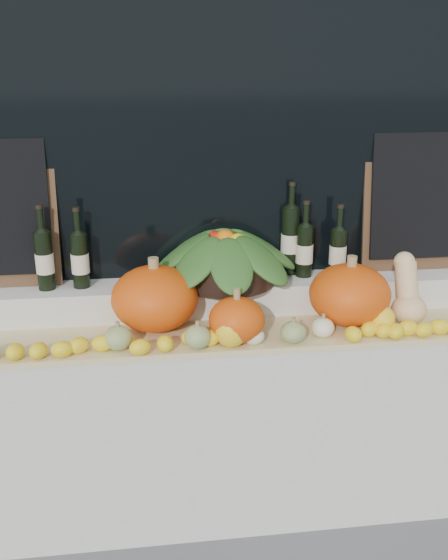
# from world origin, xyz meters

# --- Properties ---
(display_sill) EXTENTS (2.30, 0.55, 0.88)m
(display_sill) POSITION_xyz_m (0.00, 1.52, 0.44)
(display_sill) COLOR silver
(display_sill) RESTS_ON ground
(rear_tier) EXTENTS (2.30, 0.25, 0.16)m
(rear_tier) POSITION_xyz_m (0.00, 1.68, 0.96)
(rear_tier) COLOR silver
(rear_tier) RESTS_ON display_sill
(straw_bedding) EXTENTS (2.10, 0.32, 0.02)m
(straw_bedding) POSITION_xyz_m (0.00, 1.40, 0.89)
(straw_bedding) COLOR tan
(straw_bedding) RESTS_ON display_sill
(pumpkin_left) EXTENTS (0.46, 0.46, 0.27)m
(pumpkin_left) POSITION_xyz_m (-0.28, 1.49, 1.04)
(pumpkin_left) COLOR #E6510C
(pumpkin_left) RESTS_ON straw_bedding
(pumpkin_right) EXTENTS (0.43, 0.43, 0.26)m
(pumpkin_right) POSITION_xyz_m (0.53, 1.44, 1.03)
(pumpkin_right) COLOR #E6510C
(pumpkin_right) RESTS_ON straw_bedding
(pumpkin_center) EXTENTS (0.22, 0.22, 0.18)m
(pumpkin_center) POSITION_xyz_m (0.03, 1.33, 1.00)
(pumpkin_center) COLOR #E6510C
(pumpkin_center) RESTS_ON straw_bedding
(butternut_squash) EXTENTS (0.15, 0.21, 0.29)m
(butternut_squash) POSITION_xyz_m (0.77, 1.43, 1.03)
(butternut_squash) COLOR #EFC38D
(butternut_squash) RESTS_ON straw_bedding
(decorative_gourds) EXTENTS (1.17, 0.17, 0.16)m
(decorative_gourds) POSITION_xyz_m (0.10, 1.30, 0.96)
(decorative_gourds) COLOR #3B6A1F
(decorative_gourds) RESTS_ON straw_bedding
(lemon_heap) EXTENTS (2.20, 0.16, 0.06)m
(lemon_heap) POSITION_xyz_m (0.00, 1.29, 0.94)
(lemon_heap) COLOR yellow
(lemon_heap) RESTS_ON straw_bedding
(produce_bowl) EXTENTS (0.67, 0.67, 0.24)m
(produce_bowl) POSITION_xyz_m (0.03, 1.66, 1.16)
(produce_bowl) COLOR black
(produce_bowl) RESTS_ON rear_tier
(wine_bottle_far_left) EXTENTS (0.08, 0.08, 0.36)m
(wine_bottle_far_left) POSITION_xyz_m (-0.73, 1.66, 1.17)
(wine_bottle_far_left) COLOR black
(wine_bottle_far_left) RESTS_ON rear_tier
(wine_bottle_near_left) EXTENTS (0.08, 0.08, 0.35)m
(wine_bottle_near_left) POSITION_xyz_m (-0.59, 1.67, 1.16)
(wine_bottle_near_left) COLOR black
(wine_bottle_near_left) RESTS_ON rear_tier
(wine_bottle_tall) EXTENTS (0.08, 0.08, 0.42)m
(wine_bottle_tall) POSITION_xyz_m (0.34, 1.73, 1.20)
(wine_bottle_tall) COLOR black
(wine_bottle_tall) RESTS_ON rear_tier
(wine_bottle_near_right) EXTENTS (0.08, 0.08, 0.34)m
(wine_bottle_near_right) POSITION_xyz_m (0.39, 1.68, 1.16)
(wine_bottle_near_right) COLOR black
(wine_bottle_near_right) RESTS_ON rear_tier
(wine_bottle_far_right) EXTENTS (0.08, 0.08, 0.32)m
(wine_bottle_far_right) POSITION_xyz_m (0.54, 1.68, 1.15)
(wine_bottle_far_right) COLOR black
(wine_bottle_far_right) RESTS_ON rear_tier
(chalkboard_right) EXTENTS (0.50, 0.11, 0.62)m
(chalkboard_right) POSITION_xyz_m (0.92, 1.74, 1.36)
(chalkboard_right) COLOR #4C331E
(chalkboard_right) RESTS_ON rear_tier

